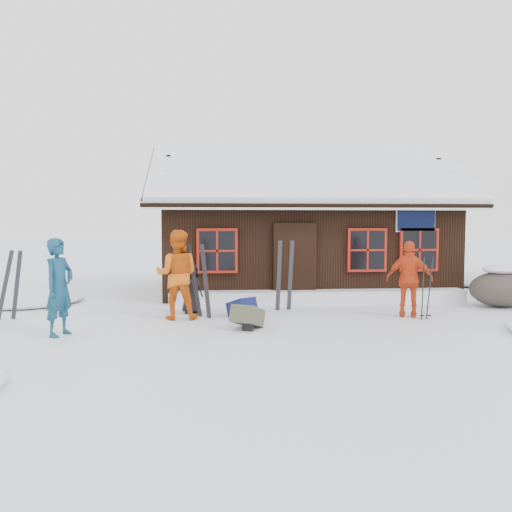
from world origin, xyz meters
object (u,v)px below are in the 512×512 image
Objects in this scene: skier_crouched at (191,289)px; ski_pair_left at (11,286)px; ski_poles at (426,289)px; backpack_blue at (242,310)px; skier_orange_left at (177,275)px; backpack_olive at (247,320)px; skier_orange_right at (410,279)px; skier_teal at (59,287)px; boulder at (502,288)px.

ski_pair_left is at bearing 146.34° from skier_crouched.
backpack_blue is at bearing 172.04° from ski_poles.
skier_orange_left is 2.00m from backpack_olive.
skier_orange_left is 1.15× the size of skier_orange_right.
skier_orange_left is 0.77m from skier_crouched.
skier_crouched reaches higher than backpack_olive.
backpack_blue is (-3.92, 0.55, -0.49)m from ski_poles.
ski_pair_left reaches higher than ski_poles.
skier_teal reaches higher than backpack_olive.
skier_orange_left is 5.34m from ski_poles.
ski_pair_left is at bearing 1.00° from skier_orange_left.
skier_teal is 3.79m from backpack_blue.
skier_teal is 1.58× the size of skier_crouched.
ski_pair_left is 1.12× the size of ski_poles.
skier_orange_left is at bearing 147.19° from backpack_blue.
skier_orange_left reaches higher than backpack_olive.
skier_crouched is 5.16m from ski_poles.
ski_pair_left is (-1.49, 1.63, -0.17)m from skier_teal.
ski_poles is (-2.53, -1.36, 0.18)m from boulder.
boulder reaches higher than backpack_olive.
backpack_olive reaches higher than backpack_blue.
backpack_olive is (-6.41, -1.99, -0.30)m from boulder.
skier_orange_left reaches higher than skier_teal.
backpack_blue is at bearing -172.84° from boulder.
boulder is 2.81× the size of backpack_blue.
backpack_blue is at bearing 4.80° from ski_pair_left.
skier_teal reaches higher than boulder.
backpack_olive is at bearing -62.06° from skier_teal.
backpack_olive is (-3.61, -0.90, -0.67)m from skier_orange_right.
ski_poles is (7.34, 0.91, -0.25)m from skier_teal.
ski_poles reaches higher than boulder.
backpack_olive is at bearing -170.72° from ski_poles.
skier_orange_right is at bearing -158.61° from boulder.
ski_poles is at bearing 156.53° from skier_orange_right.
skier_orange_left reaches higher than ski_poles.
skier_teal is 7.17m from skier_orange_right.
ski_poles is (0.26, -0.26, -0.19)m from skier_orange_right.
skier_orange_left reaches higher than backpack_blue.
ski_poles is at bearing -151.77° from boulder.
skier_orange_left is 3.39× the size of backpack_blue.
backpack_olive is at bearing 145.66° from skier_orange_left.
skier_orange_left is 1.61m from backpack_blue.
backpack_blue is (1.12, -0.57, -0.41)m from skier_crouched.
skier_crouched is at bearing 152.36° from backpack_olive.
skier_crouched is at bearing 12.80° from ski_pair_left.
backpack_olive is at bearing -162.73° from boulder.
skier_orange_left is 3.07× the size of backpack_olive.
skier_orange_left is (2.03, 1.42, 0.06)m from skier_teal.
boulder is 2.88m from ski_poles.
skier_teal reaches higher than skier_orange_right.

